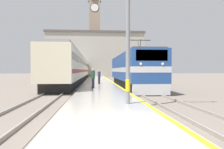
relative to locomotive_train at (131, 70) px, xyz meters
name	(u,v)px	position (x,y,z in m)	size (l,w,h in m)	color
ground_plane	(98,82)	(-3.49, 12.86, -1.89)	(200.00, 200.00, 0.00)	#70665B
platform	(99,82)	(-3.49, 7.86, -1.76)	(4.08, 140.00, 0.26)	#ADA89E
rail_track_near	(122,83)	(0.00, 7.86, -1.86)	(2.83, 140.00, 0.16)	#70665B
rail_track_far	(73,83)	(-7.23, 7.86, -1.86)	(2.83, 140.00, 0.16)	#70665B
locomotive_train	(131,70)	(0.00, 0.00, 0.00)	(2.92, 17.53, 4.67)	black
passenger_train	(77,68)	(-7.23, 16.17, 0.34)	(2.92, 48.12, 4.17)	black
catenary_mast	(131,21)	(-2.32, -13.46, 2.38)	(2.77, 0.23, 7.81)	gray
person_on_platform	(93,78)	(-4.22, -4.01, -0.67)	(0.34, 0.34, 1.82)	#23232D
second_waiting_passenger	(99,77)	(-3.53, 2.33, -0.76)	(0.34, 0.34, 1.67)	#23232D
clock_tower	(95,32)	(-4.00, 47.50, 12.56)	(4.36, 4.36, 27.39)	gray
station_building	(95,55)	(-3.82, 39.28, 4.53)	(27.70, 7.76, 12.80)	#A8A399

